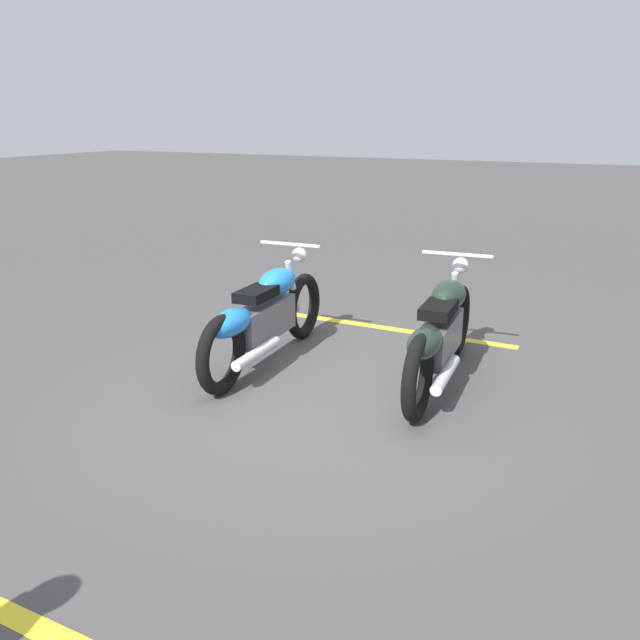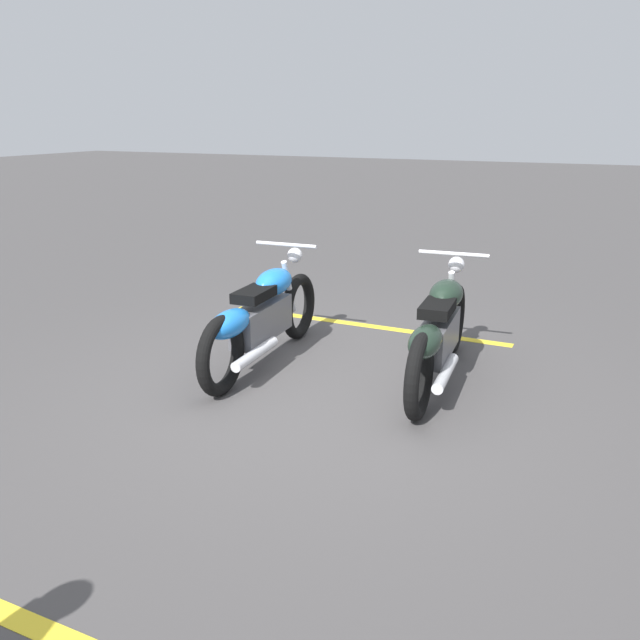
{
  "view_description": "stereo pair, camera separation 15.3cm",
  "coord_description": "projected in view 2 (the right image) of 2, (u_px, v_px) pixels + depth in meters",
  "views": [
    {
      "loc": [
        4.46,
        2.23,
        2.19
      ],
      "look_at": [
        -0.0,
        0.0,
        0.65
      ],
      "focal_mm": 37.21,
      "sensor_mm": 36.0,
      "label": 1
    },
    {
      "loc": [
        4.53,
        2.09,
        2.19
      ],
      "look_at": [
        -0.0,
        0.0,
        0.65
      ],
      "focal_mm": 37.21,
      "sensor_mm": 36.0,
      "label": 2
    }
  ],
  "objects": [
    {
      "name": "motorcycle_dark_foreground",
      "position": [
        439.0,
        332.0,
        5.53
      ],
      "size": [
        2.23,
        0.62,
        1.04
      ],
      "rotation": [
        0.0,
        0.0,
        3.22
      ],
      "color": "black",
      "rests_on": "ground"
    },
    {
      "name": "parking_stripe_near",
      "position": [
        363.0,
        325.0,
        7.24
      ],
      "size": [
        0.15,
        3.2,
        0.01
      ],
      "primitive_type": "cube",
      "rotation": [
        0.0,
        0.0,
        1.56
      ],
      "color": "yellow",
      "rests_on": "ground"
    },
    {
      "name": "motorcycle_bright_foreground",
      "position": [
        261.0,
        317.0,
        5.95
      ],
      "size": [
        2.23,
        0.62,
        1.04
      ],
      "rotation": [
        0.0,
        0.0,
        3.19
      ],
      "color": "black",
      "rests_on": "ground"
    },
    {
      "name": "ground_plane",
      "position": [
        320.0,
        396.0,
        5.41
      ],
      "size": [
        60.0,
        60.0,
        0.0
      ],
      "primitive_type": "plane",
      "color": "#474444"
    }
  ]
}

